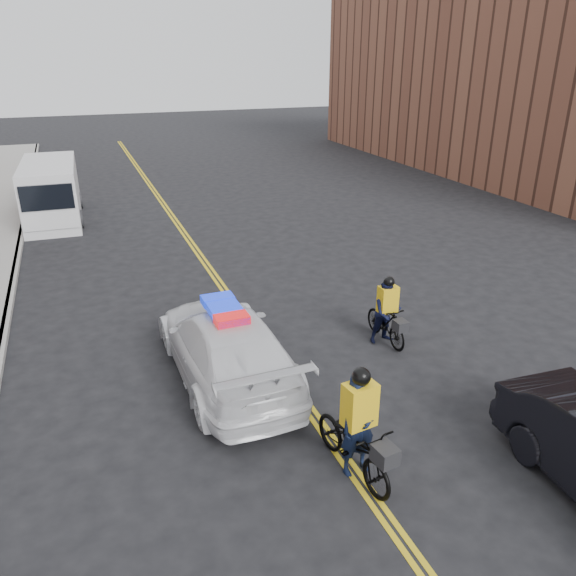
% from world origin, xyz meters
% --- Properties ---
extents(ground, '(120.00, 120.00, 0.00)m').
position_xyz_m(ground, '(0.00, 0.00, 0.00)').
color(ground, black).
rests_on(ground, ground).
extents(center_line_left, '(0.10, 60.00, 0.01)m').
position_xyz_m(center_line_left, '(-0.08, 8.00, 0.01)').
color(center_line_left, gold).
rests_on(center_line_left, ground).
extents(center_line_right, '(0.10, 60.00, 0.01)m').
position_xyz_m(center_line_right, '(0.08, 8.00, 0.01)').
color(center_line_right, gold).
rests_on(center_line_right, ground).
extents(curb, '(0.20, 60.00, 0.15)m').
position_xyz_m(curb, '(-6.00, 8.00, 0.07)').
color(curb, gray).
rests_on(curb, ground).
extents(building_across, '(12.00, 30.00, 11.00)m').
position_xyz_m(building_across, '(22.00, 18.00, 5.50)').
color(building_across, brown).
rests_on(building_across, ground).
extents(police_cruiser, '(2.34, 5.52, 1.75)m').
position_xyz_m(police_cruiser, '(-1.21, 0.93, 0.80)').
color(police_cruiser, white).
rests_on(police_cruiser, ground).
extents(cargo_van, '(2.38, 5.84, 2.42)m').
position_xyz_m(cargo_van, '(-4.76, 15.65, 1.18)').
color(cargo_van, silver).
rests_on(cargo_van, ground).
extents(cyclist_near, '(1.00, 2.15, 2.03)m').
position_xyz_m(cyclist_near, '(0.07, -2.78, 0.71)').
color(cyclist_near, black).
rests_on(cyclist_near, ground).
extents(cyclist_far, '(0.79, 1.72, 1.73)m').
position_xyz_m(cyclist_far, '(2.90, 1.14, 0.68)').
color(cyclist_far, black).
rests_on(cyclist_far, ground).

